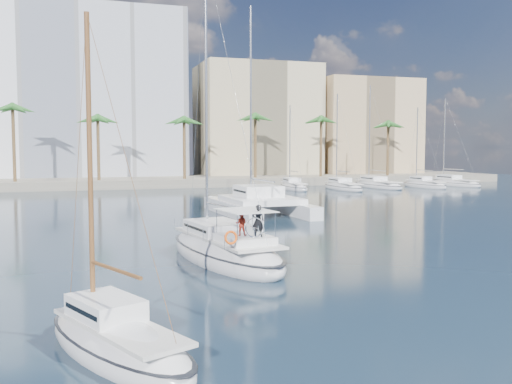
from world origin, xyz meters
name	(u,v)px	position (x,y,z in m)	size (l,w,h in m)	color
ground	(265,267)	(0.00, 0.00, 0.00)	(160.00, 160.00, 0.00)	black
quay	(136,182)	(0.00, 61.00, 0.60)	(120.00, 14.00, 1.20)	gray
building_modern	(51,97)	(-12.00, 73.00, 14.00)	(42.00, 16.00, 28.00)	white
building_beige	(257,123)	(22.00, 70.00, 10.00)	(20.00, 14.00, 20.00)	#BDAE88
building_tan_right	(364,130)	(42.00, 68.00, 9.00)	(18.00, 12.00, 18.00)	tan
palm_centre	(137,116)	(0.00, 57.00, 10.28)	(3.60, 3.60, 12.30)	brown
palm_right	(352,119)	(34.00, 57.00, 10.28)	(3.60, 3.60, 12.30)	brown
main_sloop	(224,250)	(-1.44, 2.22, 0.52)	(5.36, 11.82, 16.92)	silver
small_sloop	(117,342)	(-7.69, -9.88, 0.39)	(4.90, 7.45, 10.27)	silver
catamaran	(259,201)	(6.53, 21.02, 1.16)	(6.92, 12.87, 18.25)	silver
seagull	(214,238)	(-1.26, 5.37, 0.68)	(1.18, 0.51, 0.22)	silver
moored_yacht_a	(294,190)	(20.00, 47.00, 0.00)	(2.72, 9.35, 11.90)	silver
moored_yacht_b	(343,190)	(26.50, 45.00, 0.00)	(3.14, 10.78, 13.72)	silver
moored_yacht_c	(377,188)	(33.00, 47.00, 0.00)	(3.55, 12.21, 15.54)	silver
moored_yacht_d	(424,188)	(39.50, 45.00, 0.00)	(2.72, 9.35, 11.90)	silver
moored_yacht_e	(454,186)	(46.00, 47.00, 0.00)	(3.14, 10.78, 13.72)	silver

